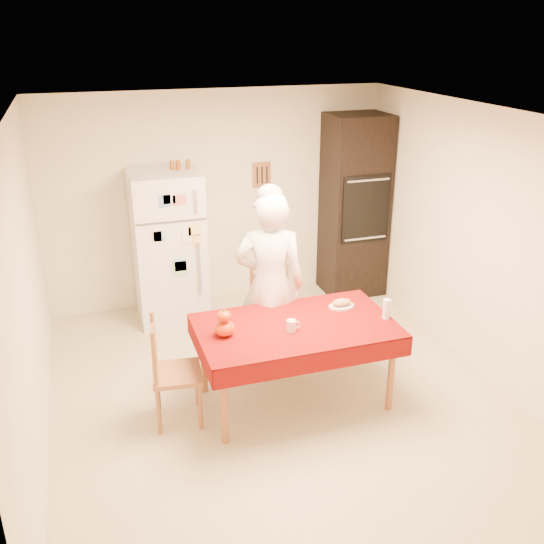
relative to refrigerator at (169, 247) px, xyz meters
name	(u,v)px	position (x,y,z in m)	size (l,w,h in m)	color
floor	(277,392)	(0.65, -1.88, -0.85)	(4.50, 4.50, 0.00)	tan
room_shell	(278,225)	(0.65, -1.88, 0.77)	(4.02, 4.52, 2.51)	beige
refrigerator	(169,247)	(0.00, 0.00, 0.00)	(0.75, 0.74, 1.70)	white
oven_cabinet	(354,206)	(2.28, 0.05, 0.25)	(0.70, 0.62, 2.20)	black
dining_table	(296,332)	(0.76, -2.04, -0.16)	(1.70, 1.00, 0.76)	brown
chair_far	(272,309)	(0.82, -1.20, -0.34)	(0.46, 0.44, 0.95)	brown
chair_left	(169,368)	(-0.34, -1.99, -0.34)	(0.45, 0.47, 0.95)	brown
seated_woman	(270,285)	(0.71, -1.48, 0.05)	(0.66, 0.43, 1.80)	white
coffee_mug	(291,326)	(0.69, -2.14, -0.04)	(0.08, 0.08, 0.10)	white
pumpkin_lower	(224,328)	(0.14, -2.04, -0.02)	(0.17, 0.17, 0.13)	#E75005
pumpkin_upper	(224,316)	(0.14, -2.04, 0.09)	(0.12, 0.12, 0.09)	#DC5605
wine_glass	(387,309)	(1.56, -2.16, 0.00)	(0.07, 0.07, 0.18)	silver
bread_plate	(341,306)	(1.28, -1.85, -0.08)	(0.24, 0.24, 0.02)	silver
bread_loaf	(342,302)	(1.28, -1.85, -0.04)	(0.18, 0.10, 0.06)	#976D4A
spice_jar_left	(172,165)	(0.10, 0.05, 0.90)	(0.05, 0.05, 0.10)	brown
spice_jar_mid	(178,165)	(0.17, 0.05, 0.90)	(0.05, 0.05, 0.10)	brown
spice_jar_right	(188,164)	(0.28, 0.05, 0.90)	(0.05, 0.05, 0.10)	#90531A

